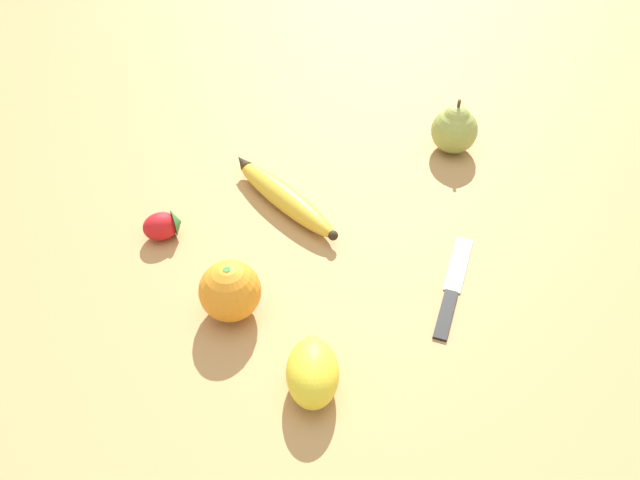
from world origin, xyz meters
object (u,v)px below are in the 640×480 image
orange (230,291)px  lemon (313,372)px  pear (455,128)px  strawberry (164,226)px  paring_knife (452,288)px  banana (284,197)px

orange → lemon: bearing=-43.9°
pear → lemon: bearing=-112.3°
strawberry → paring_knife: size_ratio=0.35×
banana → strawberry: size_ratio=2.82×
pear → strawberry: (-0.41, -0.23, -0.02)m
paring_knife → strawberry: bearing=-175.8°
lemon → pear: bearing=67.7°
orange → strawberry: 0.17m
pear → banana: bearing=-147.9°
banana → paring_knife: bearing=-167.4°
paring_knife → orange: bearing=-153.6°
banana → paring_knife: banana is taller
orange → strawberry: orange is taller
banana → lemon: lemon is taller
lemon → paring_knife: bearing=43.2°
paring_knife → lemon: bearing=-121.6°
strawberry → paring_knife: strawberry is taller
lemon → paring_knife: (0.17, 0.15, -0.03)m
banana → paring_knife: size_ratio=1.00×
banana → orange: 0.21m
banana → orange: bearing=124.2°
pear → paring_knife: bearing=-94.6°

